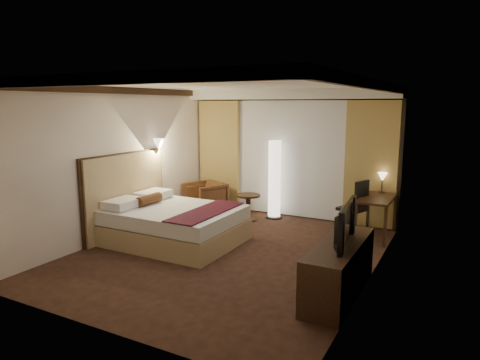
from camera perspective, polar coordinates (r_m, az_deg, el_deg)
The scene contains 21 objects.
floor at distance 7.10m, azimuth -1.54°, elevation -9.68°, with size 4.50×5.50×0.01m, color black.
ceiling at distance 6.69m, azimuth -1.65°, elevation 12.65°, with size 4.50×5.50×0.01m, color white.
back_wall at distance 9.23m, azimuth 6.87°, elevation 3.48°, with size 4.50×0.02×2.70m, color beige.
left_wall at distance 8.10m, azimuth -15.58°, elevation 2.26°, with size 0.02×5.50×2.70m, color beige.
right_wall at distance 6.00m, azimuth 17.46°, elevation -0.48°, with size 0.02×5.50×2.70m, color beige.
crown_molding at distance 6.69m, azimuth -1.65°, elevation 12.13°, with size 4.50×5.50×0.12m, color black, non-canonical shape.
soffit at distance 8.94m, azimuth 6.45°, elevation 11.30°, with size 4.50×0.50×0.20m, color white.
curtain_sheer at distance 9.17m, azimuth 6.68°, elevation 2.81°, with size 2.48×0.04×2.45m, color silver.
curtain_left_drape at distance 9.86m, azimuth -2.70°, elevation 3.37°, with size 1.00×0.14×2.45m, color tan.
curtain_right_drape at distance 8.65m, azimuth 17.08°, elevation 1.99°, with size 1.00×0.14×2.45m, color tan.
wall_sconce at distance 8.64m, azimuth -10.80°, elevation 4.72°, with size 0.24×0.24×0.24m, color white, non-canonical shape.
bed at distance 7.62m, azimuth -8.65°, elevation -5.90°, with size 2.17×1.70×0.64m, color white, non-canonical shape.
headboard at distance 8.20m, azimuth -14.91°, elevation -1.87°, with size 0.12×2.00×1.50m, color tan, non-canonical shape.
armchair at distance 9.48m, azimuth -4.67°, elevation -2.21°, with size 0.75×0.71×0.78m, color #4A2D16.
side_table at distance 8.93m, azimuth 1.11°, elevation -3.68°, with size 0.50×0.50×0.55m, color black, non-canonical shape.
floor_lamp at distance 9.05m, azimuth 4.62°, elevation 0.09°, with size 0.35×0.35×1.67m, color white, non-canonical shape.
desk at distance 8.20m, azimuth 17.68°, elevation -4.71°, with size 0.55×1.17×0.75m, color black, non-canonical shape.
desk_lamp at distance 8.51m, azimuth 18.42°, elevation -0.46°, with size 0.18×0.18×0.34m, color #FFD899, non-canonical shape.
office_chair at distance 8.20m, azimuth 14.72°, elevation -3.49°, with size 0.50×0.50×1.05m, color black, non-canonical shape.
dresser at distance 5.68m, azimuth 13.08°, elevation -11.46°, with size 0.50×1.75×0.68m, color black, non-canonical shape.
television at distance 5.49m, azimuth 13.04°, elevation -5.17°, with size 1.04×0.60×0.14m, color black.
Camera 1 is at (3.30, -5.81, 2.40)m, focal length 32.00 mm.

